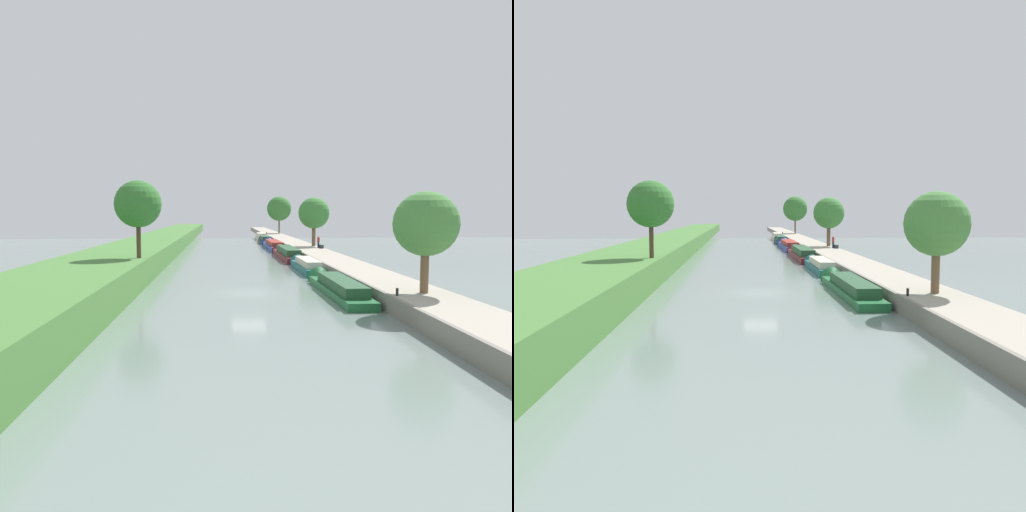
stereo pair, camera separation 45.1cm
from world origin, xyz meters
TOP-DOWN VIEW (x-y plane):
  - ground_plane at (0.00, 0.00)m, footprint 160.00×160.00m
  - left_grassy_bank at (-11.95, 0.00)m, footprint 7.91×260.00m
  - right_towpath at (10.07, 0.00)m, footprint 4.17×260.00m
  - stone_quay at (7.86, 0.00)m, footprint 0.25×260.00m
  - narrowboat_green at (6.44, -0.63)m, footprint 1.99×14.31m
  - narrowboat_teal at (6.62, 13.91)m, footprint 1.80×11.63m
  - narrowboat_maroon at (6.47, 28.06)m, footprint 2.09×16.75m
  - narrowboat_blue at (6.47, 45.24)m, footprint 2.19×16.81m
  - narrowboat_navy at (6.39, 59.81)m, footprint 2.02×11.00m
  - narrowboat_cream at (6.51, 71.64)m, footprint 1.91×11.67m
  - tree_rightbank_near at (10.29, -7.34)m, footprint 3.92×3.92m
  - tree_rightbank_midnear at (11.42, 35.76)m, footprint 4.52×4.52m
  - tree_rightbank_midfar at (11.66, 81.96)m, footprint 5.77×5.77m
  - tree_leftbank_downstream at (-8.81, 5.07)m, footprint 3.86×3.86m
  - person_walking at (11.43, 32.19)m, footprint 0.34×0.34m
  - mooring_bollard_near at (8.29, -8.28)m, footprint 0.16×0.16m
  - mooring_bollard_far at (8.29, 77.22)m, footprint 0.16×0.16m
  - park_bench at (11.71, 31.37)m, footprint 0.44×1.50m

SIDE VIEW (x-z plane):
  - ground_plane at x=0.00m, z-range 0.00..0.00m
  - narrowboat_green at x=6.44m, z-range -0.46..1.47m
  - right_towpath at x=10.07m, z-range 0.00..1.07m
  - narrowboat_teal at x=6.62m, z-range -0.38..1.47m
  - stone_quay at x=7.86m, z-range 0.00..1.12m
  - narrowboat_blue at x=6.47m, z-range -0.45..1.63m
  - narrowboat_navy at x=6.39m, z-range -0.46..1.65m
  - narrowboat_maroon at x=6.47m, z-range -0.45..1.71m
  - narrowboat_cream at x=6.51m, z-range -0.42..1.71m
  - left_grassy_bank at x=-11.95m, z-range 0.00..2.21m
  - mooring_bollard_near at x=8.29m, z-range 1.07..1.52m
  - mooring_bollard_far at x=8.29m, z-range 1.07..1.52m
  - park_bench at x=11.71m, z-range 1.18..1.65m
  - person_walking at x=11.43m, z-range 1.11..2.77m
  - tree_rightbank_near at x=10.29m, z-range 2.16..8.33m
  - tree_rightbank_midnear at x=11.42m, z-range 2.31..9.38m
  - tree_leftbank_downstream at x=-8.81m, z-range 3.44..9.80m
  - tree_rightbank_midfar at x=11.66m, z-range 2.50..11.16m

